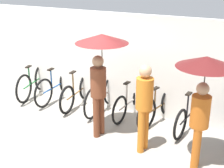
# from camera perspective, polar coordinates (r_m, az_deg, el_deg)

# --- Properties ---
(ground_plane) EXTENTS (30.00, 30.00, 0.00)m
(ground_plane) POSITION_cam_1_polar(r_m,az_deg,el_deg) (6.43, -9.97, -11.05)
(ground_plane) COLOR gray
(back_wall) EXTENTS (13.46, 0.12, 2.37)m
(back_wall) POSITION_cam_1_polar(r_m,az_deg,el_deg) (7.67, -0.60, 4.24)
(back_wall) COLOR silver
(back_wall) RESTS_ON ground
(parked_bicycle_0) EXTENTS (0.53, 1.72, 1.07)m
(parked_bicycle_0) POSITION_cam_1_polar(r_m,az_deg,el_deg) (8.80, -14.20, 0.36)
(parked_bicycle_0) COLOR black
(parked_bicycle_0) RESTS_ON ground
(parked_bicycle_1) EXTENTS (0.44, 1.85, 1.09)m
(parked_bicycle_1) POSITION_cam_1_polar(r_m,az_deg,el_deg) (8.43, -10.14, -0.26)
(parked_bicycle_1) COLOR black
(parked_bicycle_1) RESTS_ON ground
(parked_bicycle_2) EXTENTS (0.44, 1.71, 1.00)m
(parked_bicycle_2) POSITION_cam_1_polar(r_m,az_deg,el_deg) (7.98, -6.40, -1.45)
(parked_bicycle_2) COLOR black
(parked_bicycle_2) RESTS_ON ground
(parked_bicycle_3) EXTENTS (0.44, 1.73, 1.07)m
(parked_bicycle_3) POSITION_cam_1_polar(r_m,az_deg,el_deg) (7.64, -1.80, -2.09)
(parked_bicycle_3) COLOR black
(parked_bicycle_3) RESTS_ON ground
(parked_bicycle_4) EXTENTS (0.44, 1.69, 0.98)m
(parked_bicycle_4) POSITION_cam_1_polar(r_m,az_deg,el_deg) (7.43, 3.34, -3.18)
(parked_bicycle_4) COLOR black
(parked_bicycle_4) RESTS_ON ground
(parked_bicycle_5) EXTENTS (0.52, 1.71, 1.01)m
(parked_bicycle_5) POSITION_cam_1_polar(r_m,az_deg,el_deg) (7.17, 8.52, -4.05)
(parked_bicycle_5) COLOR black
(parked_bicycle_5) RESTS_ON ground
(parked_bicycle_6) EXTENTS (0.44, 1.75, 1.01)m
(parked_bicycle_6) POSITION_cam_1_polar(r_m,az_deg,el_deg) (7.01, 14.04, -5.31)
(parked_bicycle_6) COLOR black
(parked_bicycle_6) RESTS_ON ground
(pedestrian_leading) EXTENTS (1.06, 1.06, 2.14)m
(pedestrian_leading) POSITION_cam_1_polar(r_m,az_deg,el_deg) (6.14, -2.09, 5.05)
(pedestrian_leading) COLOR brown
(pedestrian_leading) RESTS_ON ground
(pedestrian_center) EXTENTS (0.32, 0.32, 1.73)m
(pedestrian_center) POSITION_cam_1_polar(r_m,az_deg,el_deg) (5.78, 5.92, -3.26)
(pedestrian_center) COLOR #C66B1E
(pedestrian_center) RESTS_ON ground
(pedestrian_trailing) EXTENTS (0.99, 0.99, 2.01)m
(pedestrian_trailing) POSITION_cam_1_polar(r_m,az_deg,el_deg) (5.30, 16.47, 0.26)
(pedestrian_trailing) COLOR #B25619
(pedestrian_trailing) RESTS_ON ground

